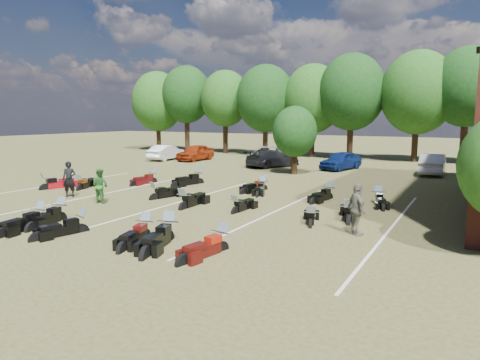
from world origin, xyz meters
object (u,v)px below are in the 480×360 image
Objects in this scene: motorcycle_7 at (45,190)px; person_black at (69,179)px; motorcycle_3 at (81,232)px; person_green at (100,186)px; car_4 at (341,160)px; car_0 at (195,152)px; person_grey at (357,210)px; motorcycle_14 at (153,183)px.

person_black is at bearing -177.15° from motorcycle_7.
person_black is at bearing 158.25° from motorcycle_3.
car_4 is at bearing -112.27° from person_green.
person_green is at bearing -68.05° from car_0.
person_black is 7.58m from motorcycle_3.
person_green is at bearing -40.04° from person_black.
motorcycle_7 is at bearing -109.90° from car_4.
car_0 is 1.06× the size of car_4.
person_grey is 9.96m from motorcycle_3.
car_0 is at bearing 3.39° from person_grey.
person_black is 1.01× the size of person_grey.
person_grey reaches higher than motorcycle_3.
motorcycle_3 is (11.18, -23.08, -0.77)m from car_0.
motorcycle_3 is at bearing 126.52° from person_green.
person_green reaches higher than motorcycle_7.
person_green reaches higher than motorcycle_3.
car_4 reaches higher than motorcycle_14.
motorcycle_14 is at bearing 132.80° from motorcycle_3.
car_0 is 2.41× the size of person_black.
person_green is 0.78× the size of motorcycle_3.
car_4 is 1.76× the size of motorcycle_7.
motorcycle_14 is (5.63, -12.66, -0.77)m from car_0.
car_0 is 13.87m from motorcycle_14.
person_black is 6.04m from motorcycle_14.
motorcycle_7 is at bearing -83.81° from car_0.
motorcycle_7 is (-9.19, 5.31, 0.00)m from motorcycle_3.
person_black is at bearing -9.64° from person_green.
person_green is 6.62m from motorcycle_14.
motorcycle_7 is (-12.15, -17.60, -0.73)m from car_4.
motorcycle_3 is (6.05, -4.48, -0.94)m from person_black.
car_4 is 19.80m from person_green.
motorcycle_3 is (-2.96, -22.91, -0.73)m from car_4.
car_0 reaches higher than motorcycle_14.
car_4 is at bearing -0.87° from car_0.
motorcycle_14 reaches higher than motorcycle_3.
person_green is 12.34m from person_grey.
car_4 is at bearing -106.86° from motorcycle_7.
person_green is at bearing -94.29° from car_4.
person_black is (5.13, -18.60, 0.17)m from car_0.
motorcycle_7 is at bearing 131.43° from person_black.
car_4 is 1.99× the size of motorcycle_3.
car_4 is 20.52m from person_black.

